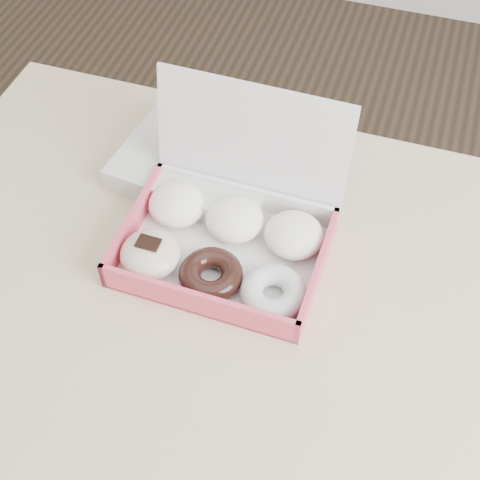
% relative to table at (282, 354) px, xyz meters
% --- Properties ---
extents(table, '(1.20, 0.80, 0.75)m').
position_rel_table_xyz_m(table, '(0.00, 0.00, 0.00)').
color(table, tan).
rests_on(table, ground).
extents(donut_box, '(0.28, 0.25, 0.20)m').
position_rel_table_xyz_m(donut_box, '(-0.12, 0.10, 0.11)').
color(donut_box, silver).
rests_on(donut_box, table).
extents(newspapers, '(0.26, 0.22, 0.04)m').
position_rel_table_xyz_m(newspapers, '(-0.20, 0.23, 0.10)').
color(newspapers, silver).
rests_on(newspapers, table).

